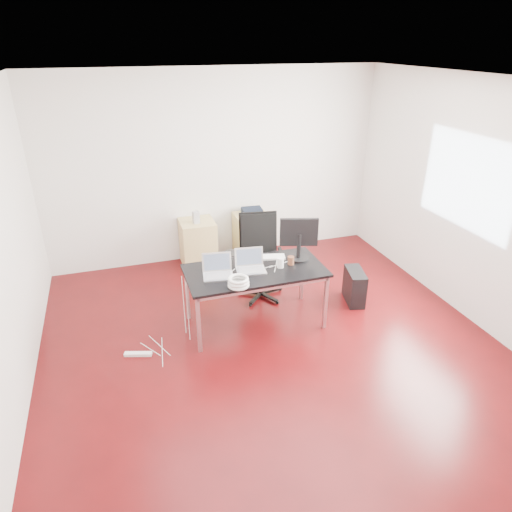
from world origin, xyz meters
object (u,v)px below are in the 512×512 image
object	(u,v)px
filing_cabinet_right	(252,236)
pc_tower	(354,286)
desk	(255,274)
filing_cabinet_left	(198,243)
office_chair	(260,252)

from	to	relation	value
filing_cabinet_right	pc_tower	distance (m)	1.91
desk	pc_tower	distance (m)	1.46
filing_cabinet_left	office_chair	bearing A→B (deg)	-61.03
office_chair	filing_cabinet_left	world-z (taller)	office_chair
desk	filing_cabinet_left	distance (m)	1.84
filing_cabinet_left	pc_tower	distance (m)	2.41
desk	filing_cabinet_right	bearing A→B (deg)	73.79
office_chair	filing_cabinet_right	bearing A→B (deg)	87.01
filing_cabinet_right	filing_cabinet_left	bearing A→B (deg)	180.00
filing_cabinet_left	pc_tower	xyz separation A→B (m)	(1.71, -1.69, -0.13)
desk	filing_cabinet_left	bearing A→B (deg)	100.45
office_chair	pc_tower	world-z (taller)	office_chair
filing_cabinet_right	office_chair	bearing A→B (deg)	-101.96
desk	filing_cabinet_left	world-z (taller)	desk
pc_tower	office_chair	bearing A→B (deg)	165.92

